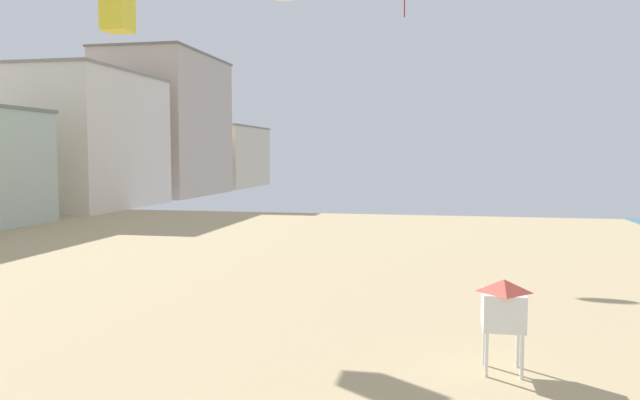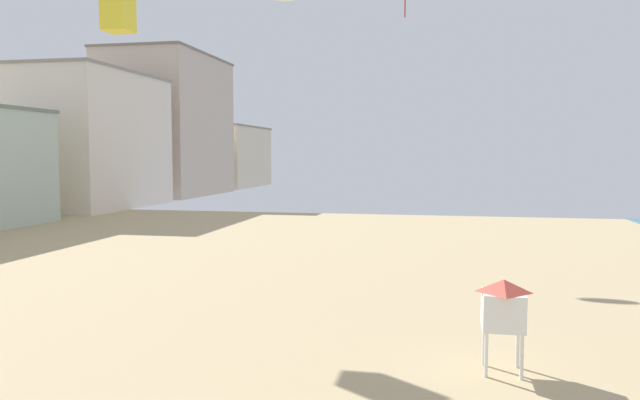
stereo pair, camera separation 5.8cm
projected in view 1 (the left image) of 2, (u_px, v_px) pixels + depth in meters
name	position (u px, v px, depth m)	size (l,w,h in m)	color
boardwalk_hotel_far	(81.00, 140.00, 66.82)	(13.14, 18.22, 14.94)	silver
boardwalk_hotel_distant	(167.00, 126.00, 87.51)	(13.16, 20.43, 20.14)	#C6B29E
boardwalk_hotel_furthest	(223.00, 157.00, 110.22)	(12.27, 20.46, 10.99)	beige
lifeguard_stand	(503.00, 305.00, 16.22)	(1.10, 1.10, 2.55)	white
kite_yellow_box	(117.00, 11.00, 25.41)	(1.11, 1.11, 1.74)	yellow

